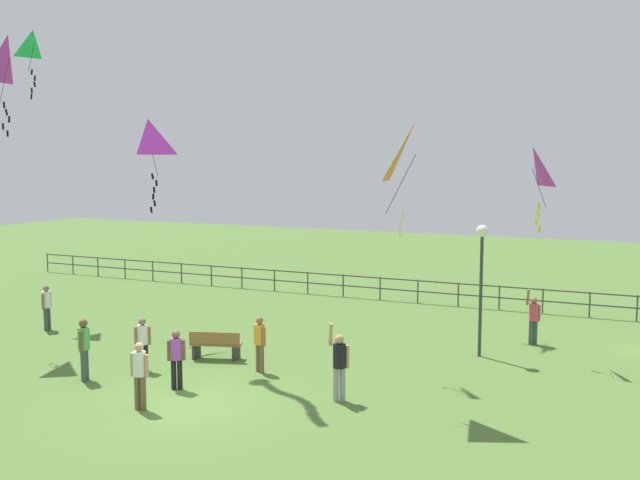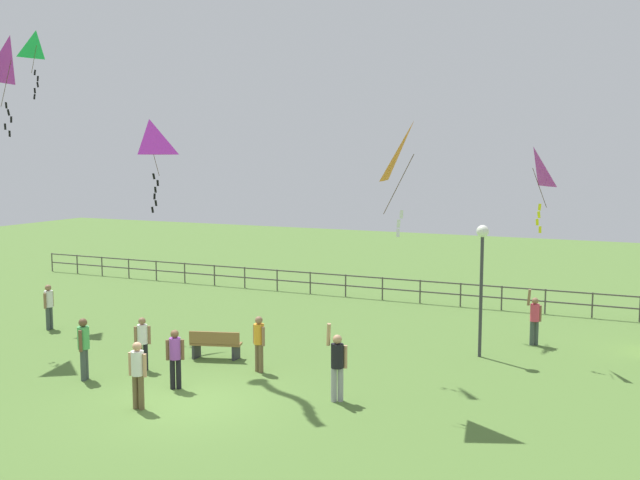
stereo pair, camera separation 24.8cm
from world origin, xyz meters
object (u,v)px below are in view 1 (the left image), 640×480
Objects in this scene: park_bench at (216,344)px; person_6 at (143,341)px; person_2 at (176,355)px; person_3 at (260,340)px; person_5 at (47,304)px; person_1 at (534,317)px; kite_1 at (9,62)px; kite_3 at (532,171)px; kite_2 at (149,143)px; person_0 at (140,371)px; person_4 at (84,345)px; lamppost at (482,260)px; kite_5 at (34,48)px; kite_0 at (415,156)px; person_7 at (339,362)px.

person_6 reaches higher than park_bench.
person_2 is 2.51m from person_3.
person_5 reaches higher than park_bench.
person_1 is 8.92m from person_3.
kite_1 is 16.22m from kite_3.
person_2 is (-7.71, -8.32, -0.01)m from person_1.
kite_2 is at bearing -163.43° from person_1.
person_0 is 1.04× the size of person_5.
person_1 is 1.07× the size of person_4.
kite_1 is at bearing -163.11° from lamppost.
person_5 is 0.64× the size of kite_5.
person_2 reaches higher than park_bench.
person_5 is (-7.79, 3.54, 0.01)m from person_2.
person_4 is 1.07× the size of person_5.
kite_5 reaches higher than person_5.
kite_0 is at bearing -7.57° from person_3.
kite_3 is (7.64, 8.41, 4.60)m from person_0.
person_0 is 1.61m from person_2.
kite_2 reaches higher than kite_3.
kite_0 is at bearing 4.61° from person_6.
person_4 is 0.69× the size of kite_5.
kite_2 is 1.21× the size of kite_3.
kite_3 is at bearing 35.33° from person_3.
kite_3 is 18.11m from kite_5.
person_4 reaches higher than person_5.
park_bench is at bearing 98.57° from person_0.
person_3 is (-5.22, -4.08, -2.01)m from lamppost.
kite_5 reaches higher than kite_3.
person_4 is 1.11× the size of person_6.
person_4 is at bearing -146.66° from person_3.
kite_3 is at bearing 58.98° from person_7.
kite_2 is (3.15, 2.70, -2.47)m from kite_1.
lamppost is at bearing 67.13° from person_7.
kite_3 reaches higher than person_7.
lamppost is 1.32× the size of kite_2.
person_0 is at bearing -150.62° from kite_0.
kite_2 is at bearing -171.96° from lamppost.
person_1 reaches higher than person_0.
person_2 is at bearing -138.65° from kite_3.
kite_2 is at bearing 154.94° from person_3.
kite_0 reaches higher than lamppost.
person_0 is 0.90× the size of person_1.
person_3 is 4.66m from person_4.
park_bench is 4.45m from person_0.
person_5 is at bearing -168.13° from kite_3.
lamppost is at bearing 16.89° from kite_1.
park_bench is at bearing -16.39° from kite_5.
person_1 is at bearing 58.28° from lamppost.
person_6 is at bearing 126.19° from person_0.
kite_3 is (15.52, 3.26, 4.63)m from person_5.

